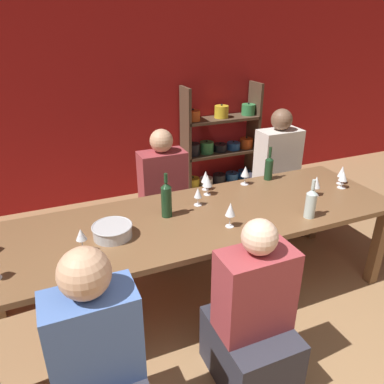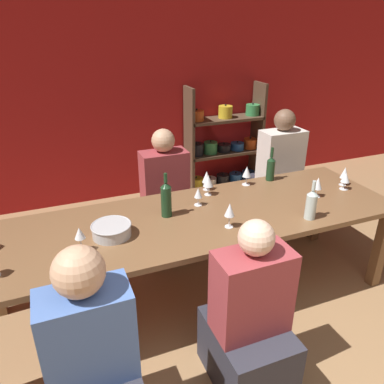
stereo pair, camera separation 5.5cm
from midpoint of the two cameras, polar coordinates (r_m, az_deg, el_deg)
wall_back_red at (r=4.52m, az=-10.00°, el=15.68°), size 8.80×0.06×2.70m
shelf_unit at (r=4.90m, az=3.95°, el=6.83°), size 1.01×0.30×1.32m
dining_table at (r=2.75m, az=0.24°, el=-4.98°), size 3.06×0.94×0.74m
mixing_bowl at (r=2.51m, az=-12.66°, el=-5.74°), size 0.26×0.26×0.09m
wine_bottle_green at (r=3.36m, az=11.17°, el=3.72°), size 0.07×0.07×0.30m
wine_bottle_dark at (r=2.77m, az=17.11°, el=-1.57°), size 0.08×0.08×0.29m
wine_bottle_amber at (r=2.66m, az=-4.52°, el=-1.08°), size 0.08×0.08×0.33m
wine_glass_empty_a at (r=3.44m, az=21.48°, el=2.89°), size 0.07×0.07×0.16m
wine_glass_empty_c at (r=3.36m, az=21.61°, el=2.21°), size 0.07×0.07×0.15m
wine_glass_red_a at (r=3.14m, az=17.93°, el=1.35°), size 0.07×0.07×0.17m
wine_glass_empty_d at (r=2.53m, az=5.25°, el=-2.72°), size 0.07×0.07×0.18m
wine_glass_white_a at (r=2.99m, az=1.83°, el=1.67°), size 0.08×0.08×0.17m
wine_glass_red_c at (r=2.35m, az=-17.21°, el=-6.35°), size 0.07×0.07×0.17m
wine_glass_empty_e at (r=2.83m, az=0.35°, el=-0.20°), size 0.06×0.06×0.14m
wine_glass_white_b at (r=3.09m, az=1.57°, el=2.27°), size 0.07×0.07×0.17m
wine_glass_white_c at (r=3.22m, az=7.64°, el=3.05°), size 0.07×0.07×0.17m
person_near_a at (r=2.09m, az=-14.65°, el=-26.03°), size 0.41×0.52×1.19m
person_far_a at (r=3.56m, az=-4.78°, el=-2.22°), size 0.42×0.53×1.18m
person_near_b at (r=2.36m, az=8.39°, el=-19.62°), size 0.43×0.54×1.11m
person_far_b at (r=4.08m, az=12.19°, el=1.35°), size 0.44×0.55×1.24m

